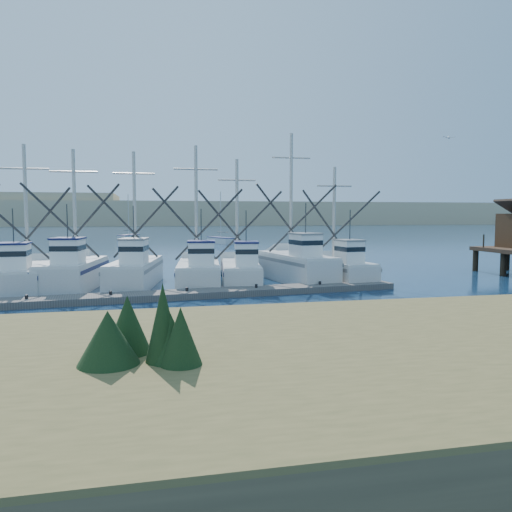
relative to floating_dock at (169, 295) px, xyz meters
The scene contains 8 objects.
ground 9.13m from the floating_dock, 48.39° to the right, with size 500.00×500.00×0.00m, color #0D1E3B.
shore_bank 16.95m from the floating_dock, 96.58° to the right, with size 40.00×10.00×1.60m, color #4C422D.
floating_dock is the anchor object (origin of this frame).
dune_ridge 203.32m from the floating_dock, 88.29° to the left, with size 360.00×60.00×10.00m, color tan.
trawler_fleet 4.77m from the floating_dock, 95.36° to the left, with size 26.66×8.13×10.09m.
sailboat_near 51.53m from the floating_dock, 78.60° to the left, with size 3.76×7.05×8.10m.
sailboat_far 64.47m from the floating_dock, 93.87° to the left, with size 3.72×6.08×8.10m.
flying_gull 21.94m from the floating_dock, 12.05° to the left, with size 1.02×0.19×0.19m.
Camera 1 is at (-7.09, -20.18, 4.52)m, focal length 35.00 mm.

